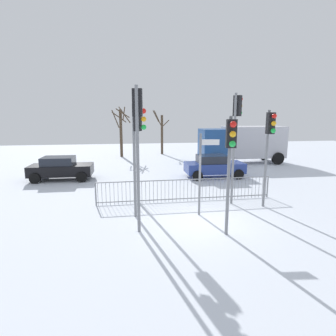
{
  "coord_description": "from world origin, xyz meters",
  "views": [
    {
      "loc": [
        -2.74,
        -9.93,
        4.05
      ],
      "look_at": [
        -0.73,
        3.37,
        1.47
      ],
      "focal_mm": 29.68,
      "sensor_mm": 36.0,
      "label": 1
    }
  ],
  "objects_px": {
    "traffic_light_foreground_left": "(137,136)",
    "bare_tree_centre": "(162,133)",
    "direction_sign_post": "(201,170)",
    "traffic_light_rear_right": "(137,124)",
    "traffic_light_mid_left": "(231,150)",
    "bare_tree_left": "(121,130)",
    "car_blue_mid": "(214,166)",
    "traffic_light_rear_left": "(236,124)",
    "traffic_light_foreground_right": "(138,127)",
    "delivery_truck": "(243,143)",
    "traffic_light_mid_right": "(269,137)",
    "car_black_near": "(61,168)"
  },
  "relations": [
    {
      "from": "delivery_truck",
      "to": "traffic_light_mid_right",
      "type": "bearing_deg",
      "value": 72.28
    },
    {
      "from": "car_blue_mid",
      "to": "traffic_light_rear_right",
      "type": "bearing_deg",
      "value": -136.97
    },
    {
      "from": "traffic_light_rear_left",
      "to": "traffic_light_mid_right",
      "type": "bearing_deg",
      "value": 15.56
    },
    {
      "from": "direction_sign_post",
      "to": "delivery_truck",
      "type": "bearing_deg",
      "value": 66.06
    },
    {
      "from": "traffic_light_rear_right",
      "to": "direction_sign_post",
      "type": "height_order",
      "value": "traffic_light_rear_right"
    },
    {
      "from": "direction_sign_post",
      "to": "car_black_near",
      "type": "xyz_separation_m",
      "value": [
        -7.09,
        7.43,
        -1.1
      ]
    },
    {
      "from": "traffic_light_rear_left",
      "to": "bare_tree_centre",
      "type": "xyz_separation_m",
      "value": [
        -1.2,
        16.87,
        -1.42
      ]
    },
    {
      "from": "traffic_light_foreground_right",
      "to": "traffic_light_foreground_left",
      "type": "bearing_deg",
      "value": 99.08
    },
    {
      "from": "traffic_light_rear_left",
      "to": "traffic_light_rear_right",
      "type": "xyz_separation_m",
      "value": [
        -4.39,
        0.66,
        0.0
      ]
    },
    {
      "from": "traffic_light_foreground_right",
      "to": "bare_tree_centre",
      "type": "height_order",
      "value": "traffic_light_foreground_right"
    },
    {
      "from": "traffic_light_rear_left",
      "to": "bare_tree_left",
      "type": "xyz_separation_m",
      "value": [
        -5.33,
        15.45,
        -1.05
      ]
    },
    {
      "from": "traffic_light_mid_left",
      "to": "traffic_light_foreground_left",
      "type": "distance_m",
      "value": 3.68
    },
    {
      "from": "traffic_light_foreground_right",
      "to": "bare_tree_centre",
      "type": "relative_size",
      "value": 1.11
    },
    {
      "from": "traffic_light_mid_right",
      "to": "bare_tree_left",
      "type": "bearing_deg",
      "value": -69.82
    },
    {
      "from": "traffic_light_rear_right",
      "to": "bare_tree_left",
      "type": "relative_size",
      "value": 1.04
    },
    {
      "from": "traffic_light_mid_right",
      "to": "traffic_light_foreground_right",
      "type": "bearing_deg",
      "value": 14.71
    },
    {
      "from": "traffic_light_foreground_right",
      "to": "car_blue_mid",
      "type": "xyz_separation_m",
      "value": [
        5.27,
        7.9,
        -2.89
      ]
    },
    {
      "from": "direction_sign_post",
      "to": "car_black_near",
      "type": "height_order",
      "value": "direction_sign_post"
    },
    {
      "from": "traffic_light_rear_right",
      "to": "car_black_near",
      "type": "height_order",
      "value": "traffic_light_rear_right"
    },
    {
      "from": "traffic_light_rear_left",
      "to": "traffic_light_mid_left",
      "type": "bearing_deg",
      "value": -63.26
    },
    {
      "from": "traffic_light_rear_right",
      "to": "bare_tree_left",
      "type": "distance_m",
      "value": 14.87
    },
    {
      "from": "traffic_light_mid_left",
      "to": "bare_tree_left",
      "type": "distance_m",
      "value": 19.27
    },
    {
      "from": "traffic_light_foreground_left",
      "to": "traffic_light_rear_right",
      "type": "bearing_deg",
      "value": -155.85
    },
    {
      "from": "bare_tree_left",
      "to": "traffic_light_foreground_left",
      "type": "bearing_deg",
      "value": -86.93
    },
    {
      "from": "direction_sign_post",
      "to": "traffic_light_rear_right",
      "type": "bearing_deg",
      "value": 147.48
    },
    {
      "from": "traffic_light_rear_left",
      "to": "bare_tree_left",
      "type": "bearing_deg",
      "value": 160.21
    },
    {
      "from": "traffic_light_mid_left",
      "to": "car_blue_mid",
      "type": "xyz_separation_m",
      "value": [
        2.36,
        8.87,
        -2.18
      ]
    },
    {
      "from": "traffic_light_mid_right",
      "to": "car_black_near",
      "type": "relative_size",
      "value": 1.11
    },
    {
      "from": "traffic_light_rear_left",
      "to": "bare_tree_centre",
      "type": "relative_size",
      "value": 1.11
    },
    {
      "from": "delivery_truck",
      "to": "bare_tree_left",
      "type": "relative_size",
      "value": 1.47
    },
    {
      "from": "traffic_light_rear_right",
      "to": "bare_tree_centre",
      "type": "height_order",
      "value": "traffic_light_rear_right"
    },
    {
      "from": "traffic_light_foreground_left",
      "to": "direction_sign_post",
      "type": "relative_size",
      "value": 1.33
    },
    {
      "from": "traffic_light_rear_right",
      "to": "traffic_light_foreground_left",
      "type": "bearing_deg",
      "value": 91.6
    },
    {
      "from": "traffic_light_rear_right",
      "to": "bare_tree_left",
      "type": "height_order",
      "value": "traffic_light_rear_right"
    },
    {
      "from": "traffic_light_mid_right",
      "to": "direction_sign_post",
      "type": "bearing_deg",
      "value": 7.37
    },
    {
      "from": "direction_sign_post",
      "to": "bare_tree_left",
      "type": "xyz_separation_m",
      "value": [
        -3.41,
        16.77,
        0.73
      ]
    },
    {
      "from": "direction_sign_post",
      "to": "bare_tree_left",
      "type": "distance_m",
      "value": 17.13
    },
    {
      "from": "direction_sign_post",
      "to": "delivery_truck",
      "type": "distance_m",
      "value": 13.62
    },
    {
      "from": "traffic_light_foreground_left",
      "to": "bare_tree_centre",
      "type": "bearing_deg",
      "value": -164.38
    },
    {
      "from": "car_blue_mid",
      "to": "car_black_near",
      "type": "distance_m",
      "value": 9.83
    },
    {
      "from": "traffic_light_mid_left",
      "to": "car_black_near",
      "type": "relative_size",
      "value": 1.05
    },
    {
      "from": "traffic_light_mid_right",
      "to": "traffic_light_foreground_left",
      "type": "relative_size",
      "value": 0.96
    },
    {
      "from": "traffic_light_foreground_left",
      "to": "direction_sign_post",
      "type": "height_order",
      "value": "traffic_light_foreground_left"
    },
    {
      "from": "direction_sign_post",
      "to": "car_black_near",
      "type": "distance_m",
      "value": 10.33
    },
    {
      "from": "car_black_near",
      "to": "bare_tree_centre",
      "type": "xyz_separation_m",
      "value": [
        7.8,
        10.76,
        1.46
      ]
    },
    {
      "from": "traffic_light_foreground_left",
      "to": "delivery_truck",
      "type": "xyz_separation_m",
      "value": [
        9.35,
        11.63,
        -1.52
      ]
    },
    {
      "from": "delivery_truck",
      "to": "traffic_light_rear_left",
      "type": "bearing_deg",
      "value": 65.48
    },
    {
      "from": "traffic_light_rear_right",
      "to": "traffic_light_foreground_right",
      "type": "relative_size",
      "value": 1.0
    },
    {
      "from": "bare_tree_left",
      "to": "traffic_light_mid_left",
      "type": "bearing_deg",
      "value": -78.73
    },
    {
      "from": "traffic_light_rear_left",
      "to": "delivery_truck",
      "type": "bearing_deg",
      "value": 116.01
    }
  ]
}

